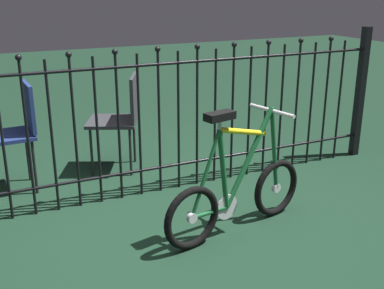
{
  "coord_description": "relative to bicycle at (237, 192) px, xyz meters",
  "views": [
    {
      "loc": [
        -1.21,
        -2.71,
        1.64
      ],
      "look_at": [
        0.18,
        0.22,
        0.55
      ],
      "focal_mm": 44.8,
      "sensor_mm": 36.0,
      "label": 1
    }
  ],
  "objects": [
    {
      "name": "ground_plane",
      "position": [
        -0.35,
        0.14,
        -0.29
      ],
      "size": [
        20.0,
        20.0,
        0.0
      ],
      "primitive_type": "plane",
      "color": "black"
    },
    {
      "name": "chair_navy",
      "position": [
        -1.25,
        1.39,
        0.25
      ],
      "size": [
        0.41,
        0.41,
        0.89
      ],
      "color": "black",
      "rests_on": "ground"
    },
    {
      "name": "chair_charcoal",
      "position": [
        -0.35,
        1.47,
        0.24
      ],
      "size": [
        0.57,
        0.57,
        0.87
      ],
      "color": "black",
      "rests_on": "ground"
    },
    {
      "name": "iron_fence",
      "position": [
        -0.41,
        0.86,
        0.33
      ],
      "size": [
        4.51,
        0.07,
        1.26
      ],
      "color": "black",
      "rests_on": "ground"
    },
    {
      "name": "bicycle",
      "position": [
        0.0,
        0.0,
        0.0
      ],
      "size": [
        1.19,
        0.41,
        0.88
      ],
      "color": "black",
      "rests_on": "ground"
    }
  ]
}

